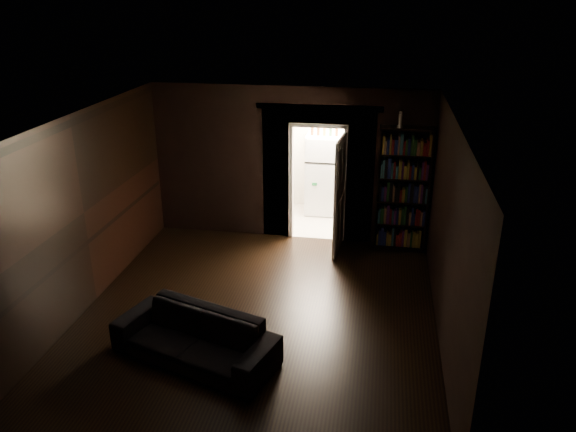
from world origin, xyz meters
name	(u,v)px	position (x,y,z in m)	size (l,w,h in m)	color
ground	(259,314)	(0.00, 0.00, 0.00)	(5.50, 5.50, 0.00)	black
room_walls	(271,179)	(-0.01, 1.07, 1.68)	(5.02, 5.61, 2.84)	black
kitchen_alcove	(324,159)	(0.50, 3.87, 1.21)	(2.20, 1.80, 2.60)	beige
sofa	(195,331)	(-0.56, -1.15, 0.40)	(2.08, 0.90, 0.80)	black
bookshelf	(402,190)	(2.00, 2.59, 1.10)	(0.90, 0.32, 2.20)	black
refrigerator	(325,174)	(0.49, 4.11, 0.82)	(0.74, 0.68, 1.65)	white
door	(339,196)	(0.93, 2.31, 1.02)	(0.85, 0.05, 2.05)	white
figurine	(400,119)	(1.87, 2.54, 2.34)	(0.09, 0.09, 0.27)	white
bottles	(324,129)	(0.48, 3.99, 1.78)	(0.62, 0.08, 0.25)	black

